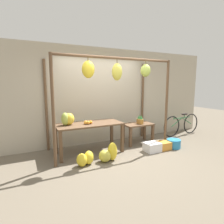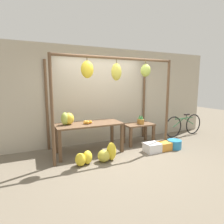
{
  "view_description": "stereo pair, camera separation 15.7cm",
  "coord_description": "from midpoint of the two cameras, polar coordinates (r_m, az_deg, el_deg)",
  "views": [
    {
      "loc": [
        -2.1,
        -3.79,
        1.77
      ],
      "look_at": [
        0.06,
        0.62,
        1.02
      ],
      "focal_mm": 30.0,
      "sensor_mm": 36.0,
      "label": 1
    },
    {
      "loc": [
        -1.96,
        -3.86,
        1.77
      ],
      "look_at": [
        0.06,
        0.62,
        1.02
      ],
      "focal_mm": 30.0,
      "sensor_mm": 36.0,
      "label": 2
    }
  ],
  "objects": [
    {
      "name": "blue_bucket",
      "position": [
        5.51,
        19.26,
        -9.26
      ],
      "size": [
        0.37,
        0.37,
        0.24
      ],
      "color": "teal",
      "rests_on": "ground_plane"
    },
    {
      "name": "pineapple_cluster",
      "position": [
        5.54,
        9.54,
        -2.5
      ],
      "size": [
        0.15,
        0.24,
        0.28
      ],
      "color": "olive",
      "rests_on": "display_table_side"
    },
    {
      "name": "banana_pile_ground_right",
      "position": [
        4.4,
        -0.34,
        -12.58
      ],
      "size": [
        0.52,
        0.36,
        0.42
      ],
      "color": "yellow",
      "rests_on": "ground_plane"
    },
    {
      "name": "orange_pile",
      "position": [
        4.7,
        -6.46,
        -3.13
      ],
      "size": [
        0.23,
        0.18,
        0.09
      ],
      "color": "orange",
      "rests_on": "display_table_main"
    },
    {
      "name": "display_table_main",
      "position": [
        4.81,
        -6.08,
        -4.7
      ],
      "size": [
        1.67,
        0.73,
        0.77
      ],
      "color": "brown",
      "rests_on": "ground_plane"
    },
    {
      "name": "ground_plane",
      "position": [
        4.68,
        3.47,
        -13.59
      ],
      "size": [
        20.0,
        20.0,
        0.0
      ],
      "primitive_type": "plane",
      "color": "#665B4C"
    },
    {
      "name": "fruit_crate_white",
      "position": [
        5.09,
        13.05,
        -10.51
      ],
      "size": [
        0.39,
        0.34,
        0.24
      ],
      "color": "silver",
      "rests_on": "ground_plane"
    },
    {
      "name": "fruit_crate_purple",
      "position": [
        5.31,
        16.3,
        -9.95
      ],
      "size": [
        0.35,
        0.3,
        0.21
      ],
      "color": "orange",
      "rests_on": "ground_plane"
    },
    {
      "name": "display_table_side",
      "position": [
        5.61,
        8.93,
        -4.91
      ],
      "size": [
        0.87,
        0.51,
        0.6
      ],
      "color": "brown",
      "rests_on": "ground_plane"
    },
    {
      "name": "parked_bicycle",
      "position": [
        6.86,
        21.63,
        -3.73
      ],
      "size": [
        1.66,
        0.14,
        0.75
      ],
      "color": "black",
      "rests_on": "ground_plane"
    },
    {
      "name": "banana_pile_ground_left",
      "position": [
        4.25,
        -7.42,
        -13.85
      ],
      "size": [
        0.48,
        0.35,
        0.3
      ],
      "color": "yellow",
      "rests_on": "ground_plane"
    },
    {
      "name": "stall_awning",
      "position": [
        4.64,
        1.06,
        8.6
      ],
      "size": [
        3.1,
        1.29,
        2.38
      ],
      "color": "brown",
      "rests_on": "ground_plane"
    },
    {
      "name": "banana_pile_on_table",
      "position": [
        4.67,
        -12.58,
        -2.02
      ],
      "size": [
        0.37,
        0.3,
        0.31
      ],
      "color": "gold",
      "rests_on": "display_table_main"
    },
    {
      "name": "shop_wall_back",
      "position": [
        5.59,
        -2.98,
        4.86
      ],
      "size": [
        8.0,
        0.08,
        2.8
      ],
      "color": "#B2A893",
      "rests_on": "ground_plane"
    }
  ]
}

